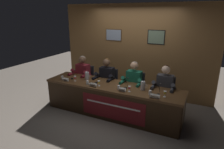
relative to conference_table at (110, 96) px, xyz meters
name	(u,v)px	position (x,y,z in m)	size (l,w,h in m)	color
ground_plane	(112,113)	(0.00, 0.11, -0.51)	(12.00, 12.00, 0.00)	#70665B
wall_back_panelled	(134,50)	(0.00, 1.57, 0.80)	(4.49, 0.14, 2.60)	brown
conference_table	(110,96)	(0.00, 0.00, 0.00)	(3.29, 0.80, 0.74)	brown
chair_far_left	(86,82)	(-1.13, 0.69, -0.06)	(0.44, 0.45, 0.91)	black
panelist_far_left	(81,75)	(-1.13, 0.49, 0.21)	(0.51, 0.48, 1.23)	black
nameplate_far_left	(66,80)	(-1.13, -0.17, 0.27)	(0.15, 0.06, 0.08)	white
juice_glass_far_left	(75,78)	(-0.94, -0.05, 0.32)	(0.06, 0.06, 0.12)	white
water_cup_far_left	(62,78)	(-1.31, -0.08, 0.27)	(0.06, 0.06, 0.08)	silver
microphone_far_left	(73,76)	(-1.10, 0.08, 0.31)	(0.06, 0.17, 0.22)	black
chair_center_left	(109,86)	(-0.38, 0.69, -0.06)	(0.44, 0.45, 0.91)	black
panelist_center_left	(106,79)	(-0.38, 0.49, 0.21)	(0.51, 0.48, 1.23)	black
nameplate_center_left	(93,85)	(-0.35, -0.19, 0.27)	(0.19, 0.06, 0.08)	white
juice_glass_center_left	(99,82)	(-0.24, -0.09, 0.32)	(0.06, 0.06, 0.12)	white
water_cup_center_left	(88,83)	(-0.53, -0.11, 0.27)	(0.06, 0.06, 0.08)	silver
microphone_center_left	(97,80)	(-0.39, 0.08, 0.31)	(0.06, 0.17, 0.22)	black
chair_center_right	(135,91)	(0.37, 0.69, -0.06)	(0.44, 0.45, 0.91)	black
panelist_center_right	(133,83)	(0.37, 0.49, 0.21)	(0.51, 0.48, 1.23)	black
nameplate_center_right	(122,90)	(0.37, -0.17, 0.27)	(0.16, 0.06, 0.08)	white
juice_glass_center_right	(129,88)	(0.51, -0.10, 0.32)	(0.06, 0.06, 0.12)	white
water_cup_center_right	(119,87)	(0.25, -0.07, 0.27)	(0.06, 0.06, 0.08)	silver
microphone_center_right	(126,85)	(0.37, 0.08, 0.31)	(0.06, 0.17, 0.22)	black
chair_far_right	(165,96)	(1.12, 0.69, -0.06)	(0.44, 0.45, 0.91)	black
panelist_far_right	(164,88)	(1.12, 0.49, 0.21)	(0.51, 0.48, 1.23)	black
nameplate_far_right	(155,96)	(1.08, -0.20, 0.27)	(0.20, 0.06, 0.08)	white
juice_glass_far_right	(165,93)	(1.24, -0.05, 0.32)	(0.06, 0.06, 0.12)	white
water_cup_far_right	(150,93)	(0.95, -0.06, 0.27)	(0.06, 0.06, 0.08)	silver
microphone_far_right	(159,91)	(1.11, 0.04, 0.31)	(0.06, 0.17, 0.22)	black
water_pitcher_left_side	(87,76)	(-0.74, 0.19, 0.33)	(0.15, 0.10, 0.21)	silver
water_pitcher_right_side	(143,86)	(0.74, 0.13, 0.33)	(0.15, 0.10, 0.21)	silver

